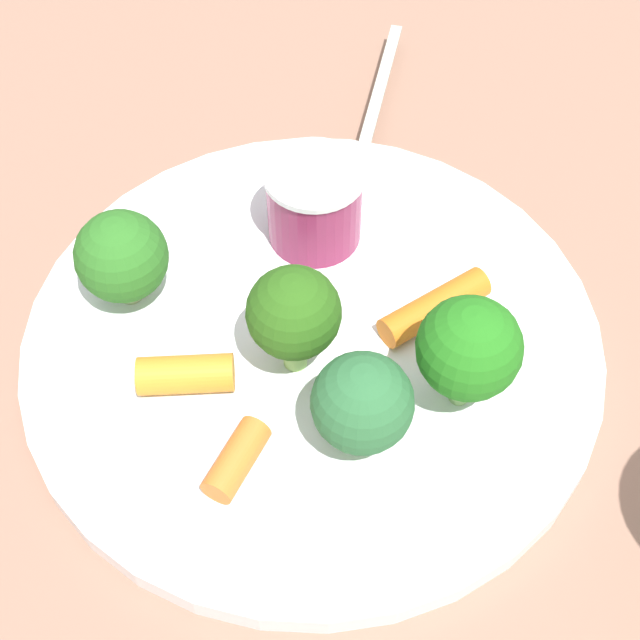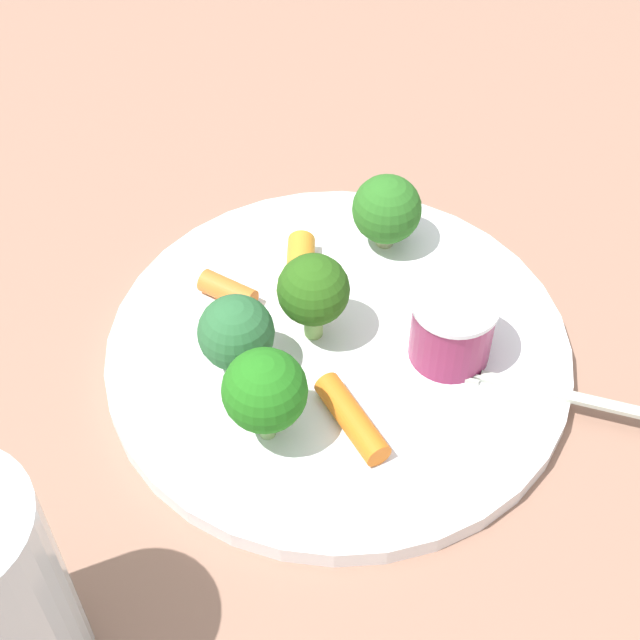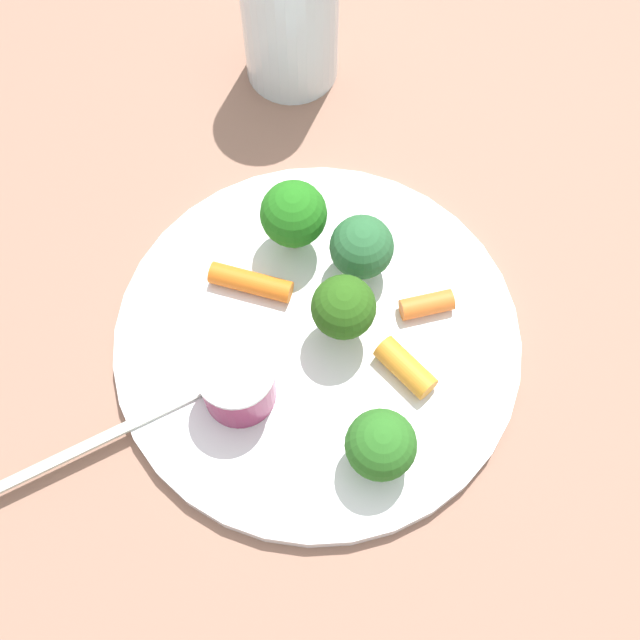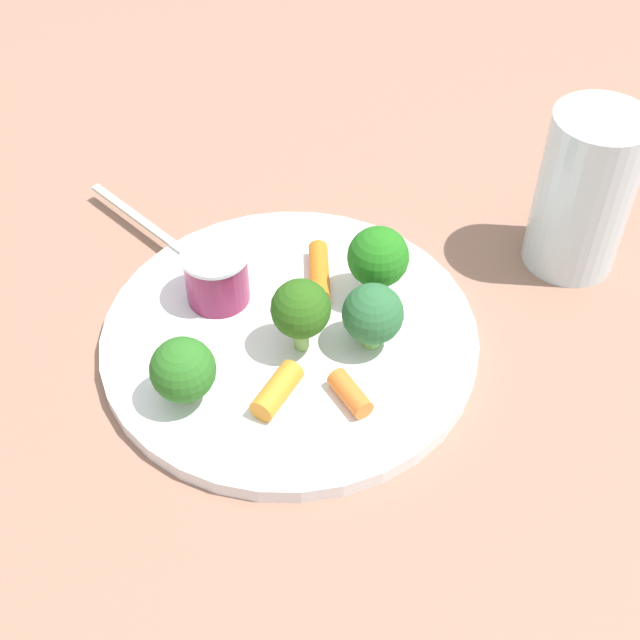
% 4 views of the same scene
% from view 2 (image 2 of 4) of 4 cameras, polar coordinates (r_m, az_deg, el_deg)
% --- Properties ---
extents(ground_plane, '(2.40, 2.40, 0.00)m').
position_cam_2_polar(ground_plane, '(0.57, 1.07, -2.23)').
color(ground_plane, '#906854').
extents(plate, '(0.27, 0.27, 0.01)m').
position_cam_2_polar(plate, '(0.57, 1.08, -1.85)').
color(plate, white).
rests_on(plate, ground_plane).
extents(sauce_cup, '(0.05, 0.05, 0.04)m').
position_cam_2_polar(sauce_cup, '(0.55, 7.71, -0.47)').
color(sauce_cup, '#85234B').
rests_on(sauce_cup, plate).
extents(broccoli_floret_0, '(0.04, 0.04, 0.06)m').
position_cam_2_polar(broccoli_floret_0, '(0.54, -0.39, 1.71)').
color(broccoli_floret_0, '#8AB75F').
rests_on(broccoli_floret_0, plate).
extents(broccoli_floret_1, '(0.04, 0.04, 0.05)m').
position_cam_2_polar(broccoli_floret_1, '(0.60, 3.92, 6.45)').
color(broccoli_floret_1, '#97AA74').
rests_on(broccoli_floret_1, plate).
extents(broccoli_floret_2, '(0.04, 0.04, 0.06)m').
position_cam_2_polar(broccoli_floret_2, '(0.50, -3.24, -4.16)').
color(broccoli_floret_2, '#85AF65').
rests_on(broccoli_floret_2, plate).
extents(broccoli_floret_3, '(0.04, 0.04, 0.05)m').
position_cam_2_polar(broccoli_floret_3, '(0.53, -4.92, -0.79)').
color(broccoli_floret_3, '#7EBF5B').
rests_on(broccoli_floret_3, plate).
extents(carrot_stick_0, '(0.04, 0.02, 0.01)m').
position_cam_2_polar(carrot_stick_0, '(0.59, -5.41, 1.72)').
color(carrot_stick_0, orange).
rests_on(carrot_stick_0, plate).
extents(carrot_stick_1, '(0.03, 0.04, 0.02)m').
position_cam_2_polar(carrot_stick_1, '(0.60, -1.16, 3.29)').
color(carrot_stick_1, orange).
rests_on(carrot_stick_1, plate).
extents(carrot_stick_2, '(0.05, 0.05, 0.01)m').
position_cam_2_polar(carrot_stick_2, '(0.52, 1.87, -5.76)').
color(carrot_stick_2, orange).
rests_on(carrot_stick_2, plate).
extents(fork, '(0.18, 0.02, 0.00)m').
position_cam_2_polar(fork, '(0.56, 15.34, -4.57)').
color(fork, beige).
rests_on(fork, plate).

